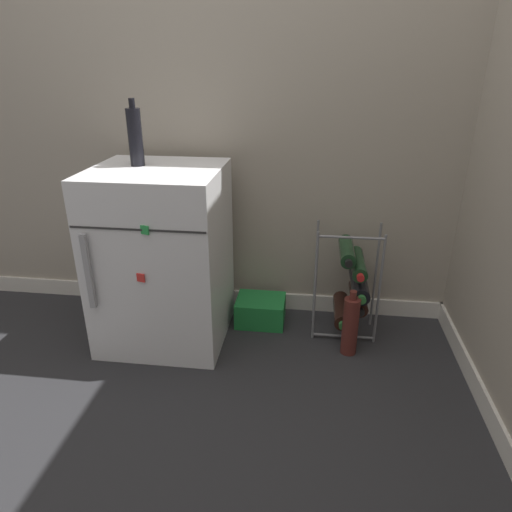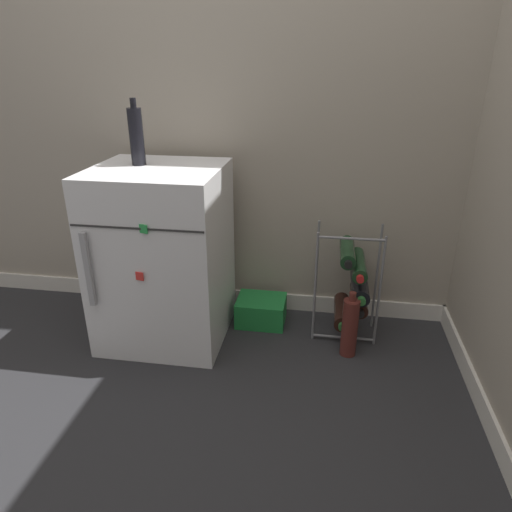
{
  "view_description": "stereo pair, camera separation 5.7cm",
  "coord_description": "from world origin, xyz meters",
  "px_view_note": "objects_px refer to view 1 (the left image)",
  "views": [
    {
      "loc": [
        0.33,
        -1.55,
        1.26
      ],
      "look_at": [
        0.08,
        0.38,
        0.41
      ],
      "focal_mm": 32.0,
      "sensor_mm": 36.0,
      "label": 1
    },
    {
      "loc": [
        0.39,
        -1.54,
        1.26
      ],
      "look_at": [
        0.08,
        0.38,
        0.41
      ],
      "focal_mm": 32.0,
      "sensor_mm": 36.0,
      "label": 2
    }
  ],
  "objects_px": {
    "wine_rack": "(353,284)",
    "soda_box": "(261,310)",
    "loose_bottle_floor": "(350,325)",
    "mini_fridge": "(163,257)",
    "fridge_top_bottle": "(135,137)"
  },
  "relations": [
    {
      "from": "wine_rack",
      "to": "soda_box",
      "type": "relative_size",
      "value": 2.25
    },
    {
      "from": "loose_bottle_floor",
      "to": "wine_rack",
      "type": "bearing_deg",
      "value": 86.4
    },
    {
      "from": "mini_fridge",
      "to": "loose_bottle_floor",
      "type": "relative_size",
      "value": 2.59
    },
    {
      "from": "soda_box",
      "to": "loose_bottle_floor",
      "type": "bearing_deg",
      "value": -26.2
    },
    {
      "from": "mini_fridge",
      "to": "fridge_top_bottle",
      "type": "bearing_deg",
      "value": 154.63
    },
    {
      "from": "wine_rack",
      "to": "mini_fridge",
      "type": "bearing_deg",
      "value": -171.97
    },
    {
      "from": "mini_fridge",
      "to": "soda_box",
      "type": "xyz_separation_m",
      "value": [
        0.44,
        0.16,
        -0.35
      ]
    },
    {
      "from": "mini_fridge",
      "to": "wine_rack",
      "type": "relative_size",
      "value": 1.5
    },
    {
      "from": "wine_rack",
      "to": "loose_bottle_floor",
      "type": "distance_m",
      "value": 0.22
    },
    {
      "from": "wine_rack",
      "to": "fridge_top_bottle",
      "type": "xyz_separation_m",
      "value": [
        -0.98,
        -0.08,
        0.68
      ]
    },
    {
      "from": "loose_bottle_floor",
      "to": "fridge_top_bottle",
      "type": "bearing_deg",
      "value": 174.41
    },
    {
      "from": "loose_bottle_floor",
      "to": "mini_fridge",
      "type": "bearing_deg",
      "value": 176.64
    },
    {
      "from": "mini_fridge",
      "to": "wine_rack",
      "type": "distance_m",
      "value": 0.91
    },
    {
      "from": "mini_fridge",
      "to": "wine_rack",
      "type": "height_order",
      "value": "mini_fridge"
    },
    {
      "from": "soda_box",
      "to": "fridge_top_bottle",
      "type": "bearing_deg",
      "value": -167.23
    }
  ]
}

